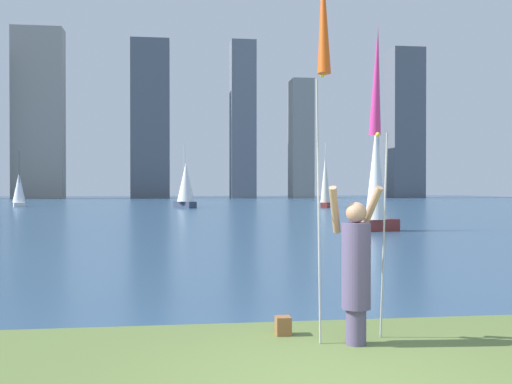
{
  "coord_description": "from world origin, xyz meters",
  "views": [
    {
      "loc": [
        -1.6,
        -5.81,
        1.92
      ],
      "look_at": [
        0.66,
        10.72,
        1.76
      ],
      "focal_mm": 43.15,
      "sensor_mm": 36.0,
      "label": 1
    }
  ],
  "objects_px": {
    "kite_flag_right": "(377,86)",
    "sailboat_6": "(19,191)",
    "person": "(356,266)",
    "sailboat_3": "(186,185)",
    "kite_flag_left": "(323,24)",
    "sailboat_2": "(376,179)",
    "bag": "(283,326)",
    "sailboat_1": "(325,182)"
  },
  "relations": [
    {
      "from": "sailboat_1",
      "to": "sailboat_2",
      "type": "distance_m",
      "value": 29.0
    },
    {
      "from": "sailboat_6",
      "to": "kite_flag_right",
      "type": "bearing_deg",
      "value": -72.19
    },
    {
      "from": "sailboat_6",
      "to": "kite_flag_left",
      "type": "bearing_deg",
      "value": -73.17
    },
    {
      "from": "sailboat_1",
      "to": "sailboat_6",
      "type": "distance_m",
      "value": 28.76
    },
    {
      "from": "person",
      "to": "kite_flag_left",
      "type": "relative_size",
      "value": 0.41
    },
    {
      "from": "kite_flag_right",
      "to": "sailboat_2",
      "type": "height_order",
      "value": "sailboat_2"
    },
    {
      "from": "kite_flag_right",
      "to": "sailboat_6",
      "type": "distance_m",
      "value": 55.46
    },
    {
      "from": "kite_flag_left",
      "to": "sailboat_6",
      "type": "xyz_separation_m",
      "value": [
        -16.12,
        53.28,
        -2.35
      ]
    },
    {
      "from": "kite_flag_left",
      "to": "sailboat_3",
      "type": "xyz_separation_m",
      "value": [
        -0.6,
        47.66,
        -1.84
      ]
    },
    {
      "from": "sailboat_1",
      "to": "sailboat_3",
      "type": "height_order",
      "value": "sailboat_1"
    },
    {
      "from": "sailboat_2",
      "to": "person",
      "type": "bearing_deg",
      "value": -109.58
    },
    {
      "from": "sailboat_3",
      "to": "person",
      "type": "bearing_deg",
      "value": -88.77
    },
    {
      "from": "kite_flag_left",
      "to": "sailboat_3",
      "type": "relative_size",
      "value": 0.83
    },
    {
      "from": "sailboat_6",
      "to": "person",
      "type": "bearing_deg",
      "value": -72.74
    },
    {
      "from": "kite_flag_right",
      "to": "sailboat_3",
      "type": "distance_m",
      "value": 47.19
    },
    {
      "from": "sailboat_3",
      "to": "sailboat_6",
      "type": "height_order",
      "value": "sailboat_3"
    },
    {
      "from": "kite_flag_right",
      "to": "bag",
      "type": "height_order",
      "value": "kite_flag_right"
    },
    {
      "from": "sailboat_2",
      "to": "bag",
      "type": "bearing_deg",
      "value": -112.43
    },
    {
      "from": "bag",
      "to": "sailboat_2",
      "type": "relative_size",
      "value": 0.04
    },
    {
      "from": "sailboat_2",
      "to": "sailboat_6",
      "type": "relative_size",
      "value": 1.11
    },
    {
      "from": "kite_flag_left",
      "to": "bag",
      "type": "distance_m",
      "value": 3.81
    },
    {
      "from": "kite_flag_left",
      "to": "sailboat_2",
      "type": "xyz_separation_m",
      "value": [
        6.87,
        18.16,
        -1.62
      ]
    },
    {
      "from": "bag",
      "to": "sailboat_1",
      "type": "relative_size",
      "value": 0.04
    },
    {
      "from": "person",
      "to": "sailboat_3",
      "type": "distance_m",
      "value": 47.65
    },
    {
      "from": "person",
      "to": "sailboat_6",
      "type": "distance_m",
      "value": 55.76
    },
    {
      "from": "bag",
      "to": "sailboat_6",
      "type": "height_order",
      "value": "sailboat_6"
    },
    {
      "from": "bag",
      "to": "sailboat_3",
      "type": "distance_m",
      "value": 47.07
    },
    {
      "from": "sailboat_2",
      "to": "sailboat_3",
      "type": "height_order",
      "value": "sailboat_2"
    },
    {
      "from": "kite_flag_right",
      "to": "sailboat_6",
      "type": "relative_size",
      "value": 0.76
    },
    {
      "from": "bag",
      "to": "sailboat_3",
      "type": "xyz_separation_m",
      "value": [
        -0.24,
        47.03,
        1.9
      ]
    },
    {
      "from": "sailboat_1",
      "to": "sailboat_2",
      "type": "height_order",
      "value": "sailboat_1"
    },
    {
      "from": "sailboat_6",
      "to": "sailboat_2",
      "type": "bearing_deg",
      "value": -56.79
    },
    {
      "from": "bag",
      "to": "sailboat_1",
      "type": "bearing_deg",
      "value": 75.14
    },
    {
      "from": "sailboat_2",
      "to": "sailboat_6",
      "type": "height_order",
      "value": "sailboat_2"
    },
    {
      "from": "sailboat_1",
      "to": "sailboat_6",
      "type": "height_order",
      "value": "sailboat_1"
    },
    {
      "from": "kite_flag_right",
      "to": "sailboat_2",
      "type": "xyz_separation_m",
      "value": [
        6.03,
        17.66,
        -0.97
      ]
    },
    {
      "from": "sailboat_1",
      "to": "sailboat_6",
      "type": "relative_size",
      "value": 1.11
    },
    {
      "from": "kite_flag_left",
      "to": "sailboat_1",
      "type": "xyz_separation_m",
      "value": [
        11.87,
        46.73,
        -1.56
      ]
    },
    {
      "from": "sailboat_6",
      "to": "sailboat_1",
      "type": "bearing_deg",
      "value": -13.18
    },
    {
      "from": "kite_flag_right",
      "to": "person",
      "type": "bearing_deg",
      "value": -131.73
    },
    {
      "from": "kite_flag_right",
      "to": "sailboat_3",
      "type": "xyz_separation_m",
      "value": [
        -1.44,
        47.15,
        -1.2
      ]
    },
    {
      "from": "person",
      "to": "sailboat_3",
      "type": "xyz_separation_m",
      "value": [
        -1.02,
        47.62,
        1.07
      ]
    }
  ]
}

